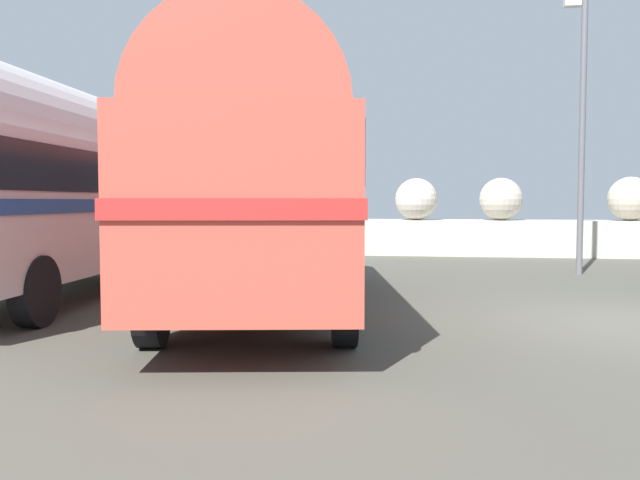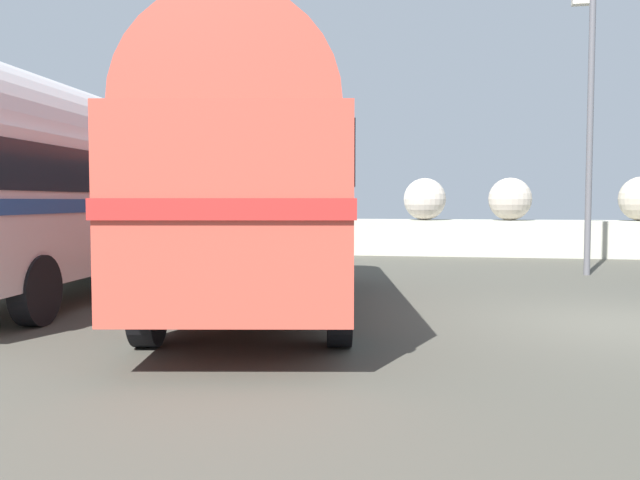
# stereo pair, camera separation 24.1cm
# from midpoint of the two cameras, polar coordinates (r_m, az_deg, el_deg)

# --- Properties ---
(ground) EXTENTS (32.00, 26.00, 0.02)m
(ground) POSITION_cam_midpoint_polar(r_m,az_deg,el_deg) (10.19, 24.12, -6.53)
(ground) COLOR #48463D
(breakwater) EXTENTS (31.36, 1.94, 2.47)m
(breakwater) POSITION_cam_midpoint_polar(r_m,az_deg,el_deg) (21.70, 17.00, 0.75)
(breakwater) COLOR #B3B3A0
(breakwater) RESTS_ON ground
(vintage_coach) EXTENTS (3.89, 8.87, 3.70)m
(vintage_coach) POSITION_cam_midpoint_polar(r_m,az_deg,el_deg) (10.36, -5.53, 5.24)
(vintage_coach) COLOR black
(vintage_coach) RESTS_ON ground
(second_coach) EXTENTS (3.07, 8.74, 3.70)m
(second_coach) POSITION_cam_midpoint_polar(r_m,az_deg,el_deg) (12.56, -22.54, 4.66)
(second_coach) COLOR black
(second_coach) RESTS_ON ground
(lamp_post) EXTENTS (0.44, 0.80, 6.41)m
(lamp_post) POSITION_cam_midpoint_polar(r_m,az_deg,el_deg) (16.62, 20.77, 9.71)
(lamp_post) COLOR #5B5B60
(lamp_post) RESTS_ON ground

